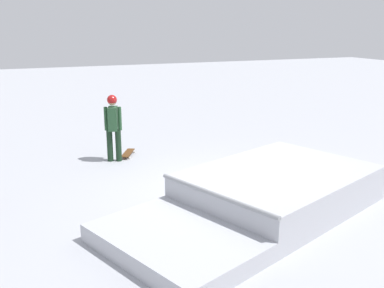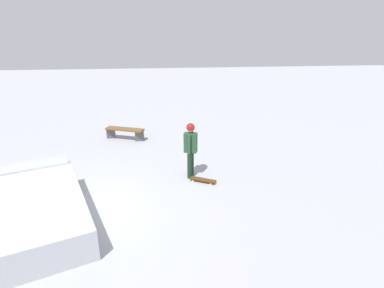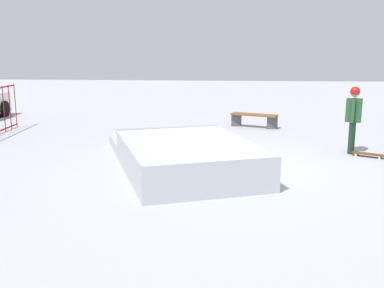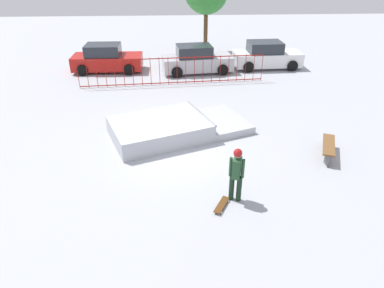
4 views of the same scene
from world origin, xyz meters
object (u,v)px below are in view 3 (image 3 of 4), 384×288
Objects in this scene: skate_ramp at (182,154)px; park_bench at (254,117)px; skater at (353,115)px; skateboard at (368,154)px.

skate_ramp is 3.66× the size of park_bench.
skateboard is at bearing -33.45° from skater.
skate_ramp is at bearing 161.17° from park_bench.
park_bench is at bearing 150.36° from skateboard.
skateboard is at bearing -147.45° from park_bench.
park_bench reaches higher than skateboard.
skate_ramp is 4.78m from skateboard.
skateboard is at bearing -93.36° from skate_ramp.
skateboard is (1.45, -4.55, -0.24)m from skate_ramp.
skateboard is 0.49× the size of park_bench.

